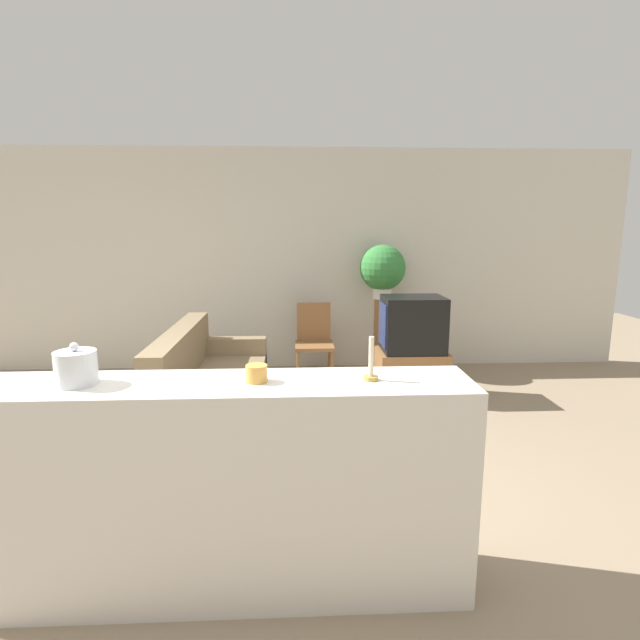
{
  "coord_description": "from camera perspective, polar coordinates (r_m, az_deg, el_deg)",
  "views": [
    {
      "loc": [
        0.35,
        -2.8,
        1.78
      ],
      "look_at": [
        0.6,
        2.08,
        0.85
      ],
      "focal_mm": 28.0,
      "sensor_mm": 36.0,
      "label": 1
    }
  ],
  "objects": [
    {
      "name": "ground_plane",
      "position": [
        3.34,
        -9.12,
        -21.59
      ],
      "size": [
        14.0,
        14.0,
        0.0
      ],
      "primitive_type": "plane",
      "color": "gray"
    },
    {
      "name": "plant_stand",
      "position": [
        6.13,
        6.98,
        -1.79
      ],
      "size": [
        0.18,
        0.18,
        0.91
      ],
      "color": "olive",
      "rests_on": "ground_plane"
    },
    {
      "name": "couch",
      "position": [
        4.67,
        -12.44,
        -7.95
      ],
      "size": [
        0.82,
        1.86,
        0.87
      ],
      "color": "#847051",
      "rests_on": "ground_plane"
    },
    {
      "name": "foreground_counter",
      "position": [
        2.58,
        -10.94,
        -18.38
      ],
      "size": [
        2.36,
        0.44,
        1.07
      ],
      "color": "silver",
      "rests_on": "ground_plane"
    },
    {
      "name": "decorative_bowl",
      "position": [
        2.52,
        -26.11,
        -4.91
      ],
      "size": [
        0.18,
        0.18,
        0.2
      ],
      "color": "silver",
      "rests_on": "foreground_counter"
    },
    {
      "name": "television",
      "position": [
        5.25,
        10.51,
        -0.46
      ],
      "size": [
        0.64,
        0.48,
        0.57
      ],
      "color": "black",
      "rests_on": "tv_stand"
    },
    {
      "name": "candle_jar",
      "position": [
        2.33,
        -7.27,
        -6.08
      ],
      "size": [
        0.1,
        0.1,
        0.08
      ],
      "color": "gold",
      "rests_on": "foreground_counter"
    },
    {
      "name": "wooden_chair",
      "position": [
        5.82,
        -0.68,
        -2.1
      ],
      "size": [
        0.44,
        0.44,
        0.89
      ],
      "color": "olive",
      "rests_on": "ground_plane"
    },
    {
      "name": "wall_back",
      "position": [
        6.26,
        -6.11,
        6.76
      ],
      "size": [
        9.0,
        0.06,
        2.7
      ],
      "color": "beige",
      "rests_on": "ground_plane"
    },
    {
      "name": "tv_stand",
      "position": [
        5.38,
        10.39,
        -6.01
      ],
      "size": [
        0.71,
        0.51,
        0.49
      ],
      "color": "olive",
      "rests_on": "ground_plane"
    },
    {
      "name": "candlestick",
      "position": [
        2.35,
        5.85,
        -5.33
      ],
      "size": [
        0.07,
        0.07,
        0.21
      ],
      "color": "#B7933D",
      "rests_on": "foreground_counter"
    },
    {
      "name": "potted_plant",
      "position": [
        6.0,
        7.16,
        5.83
      ],
      "size": [
        0.55,
        0.55,
        0.64
      ],
      "color": "white",
      "rests_on": "plant_stand"
    }
  ]
}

